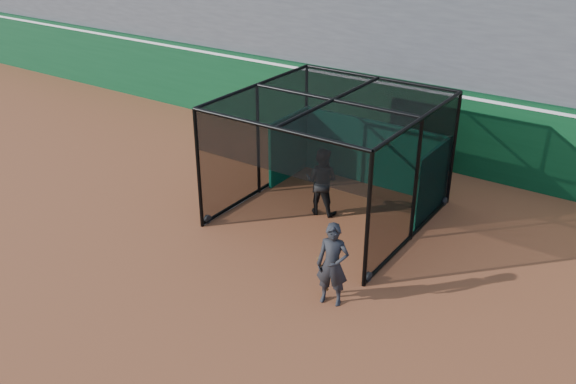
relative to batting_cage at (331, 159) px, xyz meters
The scene contains 5 objects.
ground 4.30m from the batting_cage, 102.19° to the right, with size 120.00×120.00×0.00m, color brown.
outfield_wall 4.66m from the batting_cage, 100.49° to the left, with size 50.00×0.50×2.50m.
batting_cage is the anchor object (origin of this frame).
batter 0.68m from the batting_cage, 161.39° to the right, with size 0.87×0.68×1.80m, color black.
on_deck_player 3.90m from the batting_cage, 58.48° to the right, with size 0.74×0.59×1.79m.
Camera 1 is at (7.91, -8.26, 7.48)m, focal length 38.00 mm.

